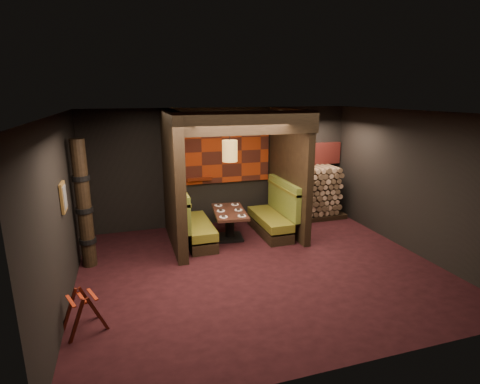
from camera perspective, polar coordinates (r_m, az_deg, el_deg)
name	(u,v)px	position (r m, az deg, el deg)	size (l,w,h in m)	color
floor	(261,269)	(7.14, 3.17, -11.61)	(6.50, 5.50, 0.02)	black
ceiling	(263,112)	(6.41, 3.54, 12.05)	(6.50, 5.50, 0.02)	black
wall_back	(222,167)	(9.20, -2.71, 3.87)	(6.50, 0.02, 2.85)	black
wall_front	(351,258)	(4.31, 16.53, -9.61)	(6.50, 0.02, 2.85)	black
wall_left	(61,211)	(6.31, -25.62, -2.69)	(0.02, 5.50, 2.85)	black
wall_right	(413,182)	(8.33, 24.84, 1.36)	(0.02, 5.50, 2.85)	black
partition_left	(173,180)	(7.88, -10.18, 1.81)	(0.20, 2.20, 2.85)	black
partition_right	(289,172)	(8.65, 7.46, 3.06)	(0.15, 2.10, 2.85)	black
header_beam	(248,123)	(7.07, 1.27, 10.46)	(2.85, 0.18, 0.44)	black
tapa_back_panel	(222,151)	(9.08, -2.82, 6.25)	(2.40, 0.06, 1.55)	maroon
tapa_side_panel	(177,158)	(7.99, -9.63, 5.11)	(0.04, 1.85, 1.45)	maroon
lacquer_shelf	(199,179)	(9.02, -6.21, 1.98)	(0.60, 0.12, 0.07)	#5A1B0B
booth_bench_left	(193,225)	(8.22, -7.17, -4.97)	(0.68, 1.60, 1.14)	black
booth_bench_right	(274,217)	(8.73, 5.17, -3.74)	(0.68, 1.60, 1.14)	black
dining_table	(230,221)	(8.34, -1.58, -4.38)	(0.82, 1.32, 0.66)	black
place_settings	(230,210)	(8.27, -1.59, -2.79)	(0.67, 1.07, 0.03)	white
pendant_lamp	(230,151)	(7.92, -1.56, 6.29)	(0.32, 0.32, 1.08)	olive
framed_picture	(63,197)	(6.35, -25.31, -0.72)	(0.05, 0.36, 0.46)	brown
luggage_rack	(83,310)	(5.76, -22.78, -16.27)	(0.66, 0.57, 0.60)	#46130A
totem_column	(84,205)	(7.40, -22.70, -1.89)	(0.31, 0.31, 2.40)	black
firewood_stack	(312,193)	(9.82, 10.97, -0.15)	(1.73, 0.70, 1.36)	black
mosaic_header	(308,154)	(9.91, 10.35, 5.70)	(1.83, 0.10, 0.56)	maroon
bay_front_post	(288,170)	(8.92, 7.30, 3.42)	(0.08, 0.08, 2.85)	black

